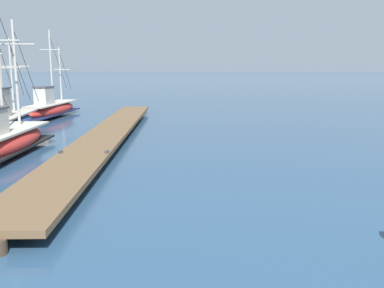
# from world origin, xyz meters

# --- Properties ---
(floating_dock) EXTENTS (2.63, 23.45, 0.53)m
(floating_dock) POSITION_xyz_m (-6.58, 17.62, 0.36)
(floating_dock) COLOR brown
(floating_dock) RESTS_ON ground
(fishing_boat_0) EXTENTS (2.97, 7.66, 5.89)m
(fishing_boat_0) POSITION_xyz_m (-12.10, 19.14, 0.71)
(fishing_boat_0) COLOR navy
(fishing_boat_0) RESTS_ON ground
(fishing_boat_2) EXTENTS (2.03, 7.02, 5.64)m
(fishing_boat_2) POSITION_xyz_m (-12.21, 26.49, 0.60)
(fishing_boat_2) COLOR #AD2823
(fishing_boat_2) RESTS_ON ground
(fishing_boat_3) EXTENTS (1.95, 7.24, 6.10)m
(fishing_boat_3) POSITION_xyz_m (-9.98, 14.44, 0.62)
(fishing_boat_3) COLOR #AD2823
(fishing_boat_3) RESTS_ON ground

